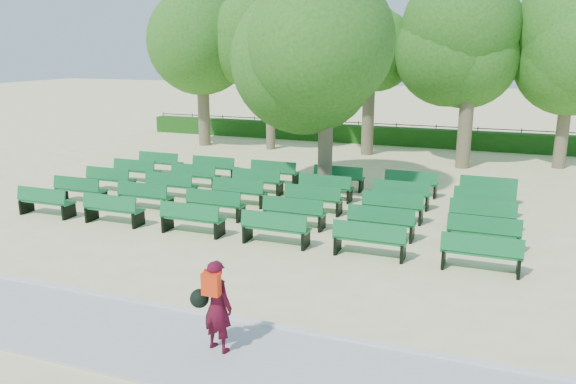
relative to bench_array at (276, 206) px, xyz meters
The scene contains 9 objects.
ground 1.01m from the bench_array, 68.59° to the right, with size 120.00×120.00×0.00m, color beige.
paving 8.35m from the bench_array, 87.47° to the right, with size 30.00×2.20×0.06m, color #B1B1AC.
curb 7.20m from the bench_array, 87.07° to the right, with size 30.00×0.12×0.10m, color silver.
hedge 13.07m from the bench_array, 88.39° to the left, with size 26.00×0.70×0.90m, color #184A13.
fence 13.47m from the bench_array, 88.43° to the left, with size 26.00×0.10×1.02m, color black, non-canonical shape.
tree_line 9.07m from the bench_array, 87.67° to the left, with size 21.80×6.80×7.04m, color #2B671B, non-canonical shape.
bench_array is the anchor object (origin of this frame).
tree_among 5.31m from the bench_array, 67.18° to the left, with size 5.26×5.26×7.22m.
person 8.57m from the bench_array, 74.73° to the right, with size 0.76×0.50×1.55m.
Camera 1 is at (5.85, -14.62, 4.85)m, focal length 35.00 mm.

